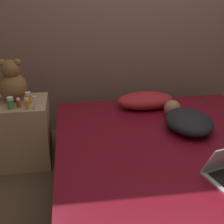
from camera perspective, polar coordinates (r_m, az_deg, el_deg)
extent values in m
plane|color=brown|center=(2.70, 9.72, -13.50)|extent=(12.00, 12.00, 0.00)
cube|color=#846656|center=(3.32, 5.04, 18.43)|extent=(8.00, 0.06, 2.60)
cube|color=brown|center=(2.63, 9.91, -11.39)|extent=(1.78, 1.85, 0.24)
cube|color=maroon|center=(2.51, 10.27, -7.36)|extent=(1.74, 1.82, 0.19)
cube|color=tan|center=(2.96, -15.97, -3.62)|extent=(0.48, 0.43, 0.60)
ellipsoid|color=red|center=(3.00, 6.10, 2.11)|extent=(0.54, 0.28, 0.15)
ellipsoid|color=black|center=(2.64, 13.88, -1.71)|extent=(0.44, 0.51, 0.16)
sphere|color=#A87556|center=(2.87, 10.97, 0.68)|extent=(0.15, 0.15, 0.15)
cylinder|color=#A87556|center=(2.76, 16.56, -1.94)|extent=(0.09, 0.21, 0.06)
sphere|color=brown|center=(2.85, -17.66, 4.36)|extent=(0.24, 0.24, 0.24)
sphere|color=brown|center=(2.80, -18.08, 7.51)|extent=(0.16, 0.16, 0.16)
sphere|color=brown|center=(2.80, -19.51, 8.48)|extent=(0.06, 0.06, 0.06)
sphere|color=brown|center=(2.77, -16.94, 8.70)|extent=(0.06, 0.06, 0.06)
cylinder|color=#3D8E4C|center=(2.70, -18.03, 1.36)|extent=(0.05, 0.05, 0.08)
cylinder|color=white|center=(2.68, -18.17, 2.36)|extent=(0.05, 0.05, 0.02)
cylinder|color=orange|center=(2.76, -15.01, 2.25)|extent=(0.05, 0.05, 0.08)
cylinder|color=white|center=(2.74, -15.13, 3.27)|extent=(0.04, 0.04, 0.02)
cylinder|color=white|center=(2.65, -13.86, 1.45)|extent=(0.03, 0.03, 0.09)
cylinder|color=white|center=(2.62, -13.97, 2.55)|extent=(0.03, 0.03, 0.02)
cylinder|color=#B72D2D|center=(2.72, -16.70, 1.48)|extent=(0.03, 0.03, 0.06)
cylinder|color=white|center=(2.71, -16.80, 2.24)|extent=(0.03, 0.03, 0.02)
cylinder|color=gold|center=(2.66, -15.25, 1.31)|extent=(0.04, 0.04, 0.07)
cylinder|color=white|center=(2.65, -15.36, 2.26)|extent=(0.03, 0.03, 0.02)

